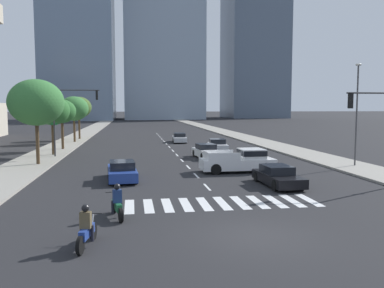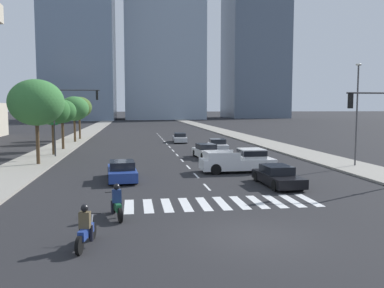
# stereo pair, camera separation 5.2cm
# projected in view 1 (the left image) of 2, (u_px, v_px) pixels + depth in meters

# --- Properties ---
(ground_plane) EXTENTS (800.00, 800.00, 0.00)m
(ground_plane) POSITION_uv_depth(u_px,v_px,m) (253.00, 236.00, 14.62)
(ground_plane) COLOR #232326
(sidewalk_east) EXTENTS (4.00, 260.00, 0.15)m
(sidewalk_east) POSITION_uv_depth(u_px,v_px,m) (281.00, 147.00, 46.02)
(sidewalk_east) COLOR gray
(sidewalk_east) RESTS_ON ground
(sidewalk_west) EXTENTS (4.00, 260.00, 0.15)m
(sidewalk_west) POSITION_uv_depth(u_px,v_px,m) (53.00, 151.00, 42.29)
(sidewalk_west) COLOR gray
(sidewalk_west) RESTS_ON ground
(crosswalk_near) EXTENTS (9.45, 2.78, 0.01)m
(crosswalk_near) POSITION_uv_depth(u_px,v_px,m) (222.00, 203.00, 19.60)
(crosswalk_near) COLOR silver
(crosswalk_near) RESTS_ON ground
(lane_divider_center) EXTENTS (0.14, 50.00, 0.01)m
(lane_divider_center) POSITION_uv_depth(u_px,v_px,m) (169.00, 147.00, 47.17)
(lane_divider_center) COLOR silver
(lane_divider_center) RESTS_ON ground
(motorcycle_lead) EXTENTS (0.72, 2.05, 1.49)m
(motorcycle_lead) POSITION_uv_depth(u_px,v_px,m) (87.00, 230.00, 13.41)
(motorcycle_lead) COLOR black
(motorcycle_lead) RESTS_ON ground
(motorcycle_trailing) EXTENTS (0.81, 2.12, 1.49)m
(motorcycle_trailing) POSITION_uv_depth(u_px,v_px,m) (117.00, 204.00, 16.96)
(motorcycle_trailing) COLOR black
(motorcycle_trailing) RESTS_ON ground
(pickup_truck) EXTENTS (5.35, 2.19, 1.67)m
(pickup_truck) POSITION_uv_depth(u_px,v_px,m) (241.00, 161.00, 29.03)
(pickup_truck) COLOR silver
(pickup_truck) RESTS_ON ground
(sedan_silver_0) EXTENTS (2.28, 4.54, 1.27)m
(sedan_silver_0) POSITION_uv_depth(u_px,v_px,m) (218.00, 145.00, 43.14)
(sedan_silver_0) COLOR #B7BABF
(sedan_silver_0) RESTS_ON ground
(sedan_blue_1) EXTENTS (2.04, 4.58, 1.26)m
(sedan_blue_1) POSITION_uv_depth(u_px,v_px,m) (122.00, 171.00, 25.73)
(sedan_blue_1) COLOR navy
(sedan_blue_1) RESTS_ON ground
(sedan_silver_2) EXTENTS (2.00, 4.80, 1.22)m
(sedan_silver_2) POSITION_uv_depth(u_px,v_px,m) (179.00, 138.00, 53.43)
(sedan_silver_2) COLOR #B7BABF
(sedan_silver_2) RESTS_ON ground
(sedan_white_3) EXTENTS (2.17, 4.38, 1.30)m
(sedan_white_3) POSITION_uv_depth(u_px,v_px,m) (206.00, 151.00, 36.98)
(sedan_white_3) COLOR silver
(sedan_white_3) RESTS_ON ground
(sedan_black_4) EXTENTS (1.96, 4.46, 1.20)m
(sedan_black_4) POSITION_uv_depth(u_px,v_px,m) (278.00, 176.00, 24.00)
(sedan_black_4) COLOR black
(sedan_black_4) RESTS_ON ground
(traffic_signal_near) EXTENTS (4.02, 0.28, 5.77)m
(traffic_signal_near) POSITION_uv_depth(u_px,v_px,m) (383.00, 118.00, 23.60)
(traffic_signal_near) COLOR #333335
(traffic_signal_near) RESTS_ON sidewalk_east
(traffic_signal_far) EXTENTS (4.44, 0.28, 6.50)m
(traffic_signal_far) POSITION_uv_depth(u_px,v_px,m) (70.00, 109.00, 36.86)
(traffic_signal_far) COLOR #333335
(traffic_signal_far) RESTS_ON sidewalk_west
(street_lamp_east) EXTENTS (0.50, 0.24, 7.89)m
(street_lamp_east) POSITION_uv_depth(u_px,v_px,m) (357.00, 107.00, 30.93)
(street_lamp_east) COLOR #3F3F42
(street_lamp_east) RESTS_ON sidewalk_east
(street_tree_nearest) EXTENTS (4.32, 4.32, 6.74)m
(street_tree_nearest) POSITION_uv_depth(u_px,v_px,m) (36.00, 103.00, 31.63)
(street_tree_nearest) COLOR #4C3823
(street_tree_nearest) RESTS_ON sidewalk_west
(street_tree_second) EXTENTS (3.26, 3.26, 5.60)m
(street_tree_second) POSITION_uv_depth(u_px,v_px,m) (52.00, 111.00, 37.99)
(street_tree_second) COLOR #4C3823
(street_tree_second) RESTS_ON sidewalk_west
(street_tree_third) EXTENTS (3.00, 3.00, 5.37)m
(street_tree_third) POSITION_uv_depth(u_px,v_px,m) (62.00, 111.00, 43.20)
(street_tree_third) COLOR #4C3823
(street_tree_third) RESTS_ON sidewalk_west
(street_tree_fourth) EXTENTS (3.76, 3.76, 5.94)m
(street_tree_fourth) POSITION_uv_depth(u_px,v_px,m) (74.00, 109.00, 52.17)
(street_tree_fourth) COLOR #4C3823
(street_tree_fourth) RESTS_ON sidewalk_west
(street_tree_fifth) EXTENTS (3.55, 3.55, 6.01)m
(street_tree_fifth) POSITION_uv_depth(u_px,v_px,m) (79.00, 107.00, 57.07)
(street_tree_fifth) COLOR #4C3823
(street_tree_fifth) RESTS_ON sidewalk_west
(office_tower_left_skyline) EXTENTS (24.29, 28.55, 94.14)m
(office_tower_left_skyline) POSITION_uv_depth(u_px,v_px,m) (78.00, 5.00, 142.59)
(office_tower_left_skyline) COLOR slate
(office_tower_left_skyline) RESTS_ON ground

